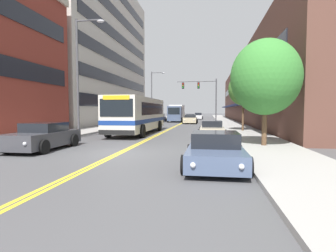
{
  "coord_description": "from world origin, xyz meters",
  "views": [
    {
      "loc": [
        4.14,
        -11.77,
        2.01
      ],
      "look_at": [
        -1.34,
        23.49,
        -0.13
      ],
      "focal_mm": 28.0,
      "sensor_mm": 36.0,
      "label": 1
    }
  ],
  "objects_px": {
    "car_dark_grey_parked_left_far": "(43,137)",
    "street_lamp_left_near": "(81,69)",
    "car_silver_moving_lead": "(190,117)",
    "box_truck": "(176,113)",
    "street_tree_right_near": "(265,77)",
    "car_champagne_parked_right_mid": "(212,129)",
    "car_slate_blue_parked_right_foreground": "(215,151)",
    "street_lamp_left_far": "(153,93)",
    "car_charcoal_parked_left_mid": "(148,120)",
    "traffic_signal_mast": "(203,92)",
    "car_beige_moving_second": "(190,119)",
    "city_bus": "(139,114)",
    "car_navy_parked_left_near": "(159,118)",
    "car_white_moving_third": "(198,116)",
    "street_tree_right_mid": "(243,89)"
  },
  "relations": [
    {
      "from": "car_charcoal_parked_left_mid",
      "to": "traffic_signal_mast",
      "type": "bearing_deg",
      "value": 20.67
    },
    {
      "from": "street_tree_right_near",
      "to": "car_silver_moving_lead",
      "type": "bearing_deg",
      "value": 100.05
    },
    {
      "from": "car_white_moving_third",
      "to": "street_tree_right_near",
      "type": "relative_size",
      "value": 0.77
    },
    {
      "from": "city_bus",
      "to": "car_white_moving_third",
      "type": "xyz_separation_m",
      "value": [
        3.76,
        37.51,
        -1.07
      ]
    },
    {
      "from": "box_truck",
      "to": "street_lamp_left_far",
      "type": "bearing_deg",
      "value": -142.69
    },
    {
      "from": "street_lamp_left_near",
      "to": "street_lamp_left_far",
      "type": "relative_size",
      "value": 1.02
    },
    {
      "from": "car_beige_moving_second",
      "to": "traffic_signal_mast",
      "type": "distance_m",
      "value": 4.52
    },
    {
      "from": "car_navy_parked_left_near",
      "to": "street_lamp_left_far",
      "type": "relative_size",
      "value": 0.55
    },
    {
      "from": "car_navy_parked_left_near",
      "to": "car_white_moving_third",
      "type": "bearing_deg",
      "value": 68.42
    },
    {
      "from": "car_slate_blue_parked_right_foreground",
      "to": "street_lamp_left_far",
      "type": "height_order",
      "value": "street_lamp_left_far"
    },
    {
      "from": "traffic_signal_mast",
      "to": "car_champagne_parked_right_mid",
      "type": "bearing_deg",
      "value": -86.59
    },
    {
      "from": "car_dark_grey_parked_left_far",
      "to": "traffic_signal_mast",
      "type": "distance_m",
      "value": 28.51
    },
    {
      "from": "city_bus",
      "to": "car_white_moving_third",
      "type": "relative_size",
      "value": 2.57
    },
    {
      "from": "car_beige_moving_second",
      "to": "car_navy_parked_left_near",
      "type": "bearing_deg",
      "value": 141.33
    },
    {
      "from": "car_champagne_parked_right_mid",
      "to": "street_lamp_left_near",
      "type": "distance_m",
      "value": 10.66
    },
    {
      "from": "car_slate_blue_parked_right_foreground",
      "to": "street_lamp_left_near",
      "type": "relative_size",
      "value": 0.5
    },
    {
      "from": "car_charcoal_parked_left_mid",
      "to": "box_truck",
      "type": "bearing_deg",
      "value": 72.08
    },
    {
      "from": "car_beige_moving_second",
      "to": "box_truck",
      "type": "relative_size",
      "value": 0.65
    },
    {
      "from": "box_truck",
      "to": "traffic_signal_mast",
      "type": "relative_size",
      "value": 1.02
    },
    {
      "from": "city_bus",
      "to": "car_charcoal_parked_left_mid",
      "type": "relative_size",
      "value": 2.38
    },
    {
      "from": "car_silver_moving_lead",
      "to": "street_lamp_left_far",
      "type": "height_order",
      "value": "street_lamp_left_far"
    },
    {
      "from": "street_lamp_left_near",
      "to": "street_tree_right_near",
      "type": "distance_m",
      "value": 12.64
    },
    {
      "from": "city_bus",
      "to": "car_white_moving_third",
      "type": "bearing_deg",
      "value": 84.27
    },
    {
      "from": "car_champagne_parked_right_mid",
      "to": "street_tree_right_near",
      "type": "xyz_separation_m",
      "value": [
        2.67,
        -5.71,
        3.17
      ]
    },
    {
      "from": "car_slate_blue_parked_right_foreground",
      "to": "car_silver_moving_lead",
      "type": "xyz_separation_m",
      "value": [
        -3.84,
        41.89,
        0.04
      ]
    },
    {
      "from": "car_champagne_parked_right_mid",
      "to": "car_beige_moving_second",
      "type": "distance_m",
      "value": 19.93
    },
    {
      "from": "car_beige_moving_second",
      "to": "car_champagne_parked_right_mid",
      "type": "bearing_deg",
      "value": -81.32
    },
    {
      "from": "car_charcoal_parked_left_mid",
      "to": "car_champagne_parked_right_mid",
      "type": "bearing_deg",
      "value": -61.83
    },
    {
      "from": "car_navy_parked_left_near",
      "to": "car_champagne_parked_right_mid",
      "type": "height_order",
      "value": "car_navy_parked_left_near"
    },
    {
      "from": "street_lamp_left_far",
      "to": "car_charcoal_parked_left_mid",
      "type": "bearing_deg",
      "value": -84.59
    },
    {
      "from": "car_dark_grey_parked_left_far",
      "to": "car_silver_moving_lead",
      "type": "xyz_separation_m",
      "value": [
        4.82,
        39.04,
        -0.04
      ]
    },
    {
      "from": "car_beige_moving_second",
      "to": "traffic_signal_mast",
      "type": "relative_size",
      "value": 0.66
    },
    {
      "from": "car_dark_grey_parked_left_far",
      "to": "street_tree_right_near",
      "type": "xyz_separation_m",
      "value": [
        11.34,
        2.21,
        3.09
      ]
    },
    {
      "from": "car_dark_grey_parked_left_far",
      "to": "traffic_signal_mast",
      "type": "bearing_deg",
      "value": 74.55
    },
    {
      "from": "street_lamp_left_near",
      "to": "car_champagne_parked_right_mid",
      "type": "bearing_deg",
      "value": 13.42
    },
    {
      "from": "city_bus",
      "to": "car_silver_moving_lead",
      "type": "relative_size",
      "value": 2.64
    },
    {
      "from": "car_dark_grey_parked_left_far",
      "to": "street_tree_right_near",
      "type": "distance_m",
      "value": 11.96
    },
    {
      "from": "car_silver_moving_lead",
      "to": "box_truck",
      "type": "height_order",
      "value": "box_truck"
    },
    {
      "from": "car_dark_grey_parked_left_far",
      "to": "car_silver_moving_lead",
      "type": "height_order",
      "value": "car_dark_grey_parked_left_far"
    },
    {
      "from": "car_white_moving_third",
      "to": "box_truck",
      "type": "relative_size",
      "value": 0.64
    },
    {
      "from": "car_white_moving_third",
      "to": "traffic_signal_mast",
      "type": "distance_m",
      "value": 20.82
    },
    {
      "from": "city_bus",
      "to": "car_dark_grey_parked_left_far",
      "type": "bearing_deg",
      "value": -102.99
    },
    {
      "from": "car_dark_grey_parked_left_far",
      "to": "street_lamp_left_near",
      "type": "distance_m",
      "value": 7.21
    },
    {
      "from": "car_dark_grey_parked_left_far",
      "to": "street_lamp_left_near",
      "type": "xyz_separation_m",
      "value": [
        -0.75,
        5.68,
        4.38
      ]
    },
    {
      "from": "city_bus",
      "to": "car_champagne_parked_right_mid",
      "type": "relative_size",
      "value": 2.46
    },
    {
      "from": "box_truck",
      "to": "street_tree_right_mid",
      "type": "relative_size",
      "value": 1.28
    },
    {
      "from": "car_champagne_parked_right_mid",
      "to": "street_tree_right_mid",
      "type": "distance_m",
      "value": 6.36
    },
    {
      "from": "box_truck",
      "to": "street_tree_right_near",
      "type": "relative_size",
      "value": 1.21
    },
    {
      "from": "car_silver_moving_lead",
      "to": "street_tree_right_near",
      "type": "distance_m",
      "value": 37.53
    },
    {
      "from": "car_white_moving_third",
      "to": "street_lamp_left_near",
      "type": "height_order",
      "value": "street_lamp_left_near"
    }
  ]
}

